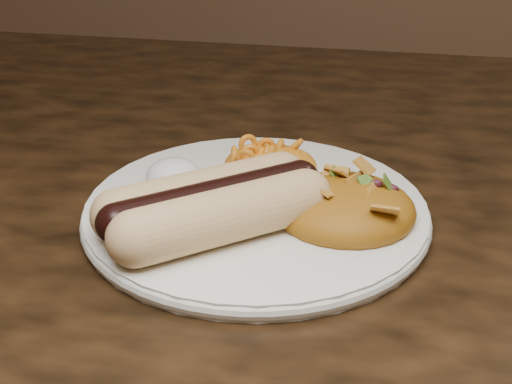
# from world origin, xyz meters

# --- Properties ---
(table) EXTENTS (1.60, 0.90, 0.75)m
(table) POSITION_xyz_m (0.00, 0.00, 0.66)
(table) COLOR #37210F
(table) RESTS_ON floor
(plate) EXTENTS (0.34, 0.34, 0.01)m
(plate) POSITION_xyz_m (-0.06, -0.04, 0.76)
(plate) COLOR silver
(plate) RESTS_ON table
(hotdog) EXTENTS (0.13, 0.14, 0.04)m
(hotdog) POSITION_xyz_m (-0.08, -0.08, 0.78)
(hotdog) COLOR #D8BB79
(hotdog) RESTS_ON plate
(mac_and_cheese) EXTENTS (0.08, 0.07, 0.03)m
(mac_and_cheese) POSITION_xyz_m (-0.06, 0.03, 0.78)
(mac_and_cheese) COLOR orange
(mac_and_cheese) RESTS_ON plate
(sour_cream) EXTENTS (0.05, 0.05, 0.03)m
(sour_cream) POSITION_xyz_m (-0.13, -0.02, 0.78)
(sour_cream) COLOR white
(sour_cream) RESTS_ON plate
(taco_salad) EXTENTS (0.10, 0.10, 0.05)m
(taco_salad) POSITION_xyz_m (0.01, -0.05, 0.78)
(taco_salad) COLOR #CA4200
(taco_salad) RESTS_ON plate
(fork) EXTENTS (0.05, 0.14, 0.00)m
(fork) POSITION_xyz_m (-0.13, -0.06, 0.75)
(fork) COLOR white
(fork) RESTS_ON table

